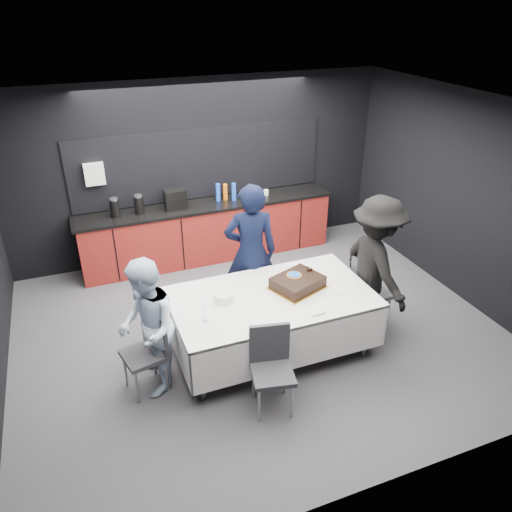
{
  "coord_description": "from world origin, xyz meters",
  "views": [
    {
      "loc": [
        -1.94,
        -4.86,
        3.89
      ],
      "look_at": [
        0.0,
        0.1,
        1.05
      ],
      "focal_mm": 35.0,
      "sensor_mm": 36.0,
      "label": 1
    }
  ],
  "objects_px": {
    "champagne_flute": "(204,309)",
    "chair_near": "(271,362)",
    "cake_assembly": "(298,282)",
    "chair_right": "(367,289)",
    "person_left": "(147,328)",
    "person_center": "(251,253)",
    "chair_left": "(150,346)",
    "person_right": "(375,265)",
    "party_table": "(272,306)",
    "plate_stack": "(223,297)"
  },
  "relations": [
    {
      "from": "champagne_flute",
      "to": "chair_near",
      "type": "height_order",
      "value": "champagne_flute"
    },
    {
      "from": "cake_assembly",
      "to": "chair_near",
      "type": "distance_m",
      "value": 1.15
    },
    {
      "from": "chair_right",
      "to": "person_left",
      "type": "distance_m",
      "value": 2.82
    },
    {
      "from": "chair_right",
      "to": "person_center",
      "type": "xyz_separation_m",
      "value": [
        -1.29,
        0.77,
        0.39
      ]
    },
    {
      "from": "chair_left",
      "to": "person_right",
      "type": "bearing_deg",
      "value": 1.81
    },
    {
      "from": "chair_left",
      "to": "chair_right",
      "type": "bearing_deg",
      "value": 3.11
    },
    {
      "from": "party_table",
      "to": "person_right",
      "type": "xyz_separation_m",
      "value": [
        1.39,
        -0.0,
        0.26
      ]
    },
    {
      "from": "chair_near",
      "to": "person_right",
      "type": "height_order",
      "value": "person_right"
    },
    {
      "from": "chair_left",
      "to": "chair_near",
      "type": "relative_size",
      "value": 1.0
    },
    {
      "from": "chair_near",
      "to": "person_right",
      "type": "distance_m",
      "value": 1.94
    },
    {
      "from": "cake_assembly",
      "to": "chair_near",
      "type": "xyz_separation_m",
      "value": [
        -0.7,
        -0.86,
        -0.32
      ]
    },
    {
      "from": "party_table",
      "to": "chair_right",
      "type": "distance_m",
      "value": 1.35
    },
    {
      "from": "chair_left",
      "to": "person_right",
      "type": "distance_m",
      "value": 2.87
    },
    {
      "from": "champagne_flute",
      "to": "person_center",
      "type": "relative_size",
      "value": 0.12
    },
    {
      "from": "person_center",
      "to": "champagne_flute",
      "type": "bearing_deg",
      "value": 61.63
    },
    {
      "from": "champagne_flute",
      "to": "chair_left",
      "type": "xyz_separation_m",
      "value": [
        -0.59,
        0.11,
        -0.4
      ]
    },
    {
      "from": "person_left",
      "to": "chair_right",
      "type": "bearing_deg",
      "value": 99.01
    },
    {
      "from": "champagne_flute",
      "to": "party_table",
      "type": "bearing_deg",
      "value": 13.37
    },
    {
      "from": "chair_right",
      "to": "person_center",
      "type": "relative_size",
      "value": 0.5
    },
    {
      "from": "party_table",
      "to": "plate_stack",
      "type": "bearing_deg",
      "value": 169.08
    },
    {
      "from": "chair_near",
      "to": "person_left",
      "type": "distance_m",
      "value": 1.34
    },
    {
      "from": "chair_left",
      "to": "chair_near",
      "type": "xyz_separation_m",
      "value": [
        1.11,
        -0.72,
        0.0
      ]
    },
    {
      "from": "cake_assembly",
      "to": "chair_right",
      "type": "xyz_separation_m",
      "value": [
        1.0,
        0.01,
        -0.32
      ]
    },
    {
      "from": "cake_assembly",
      "to": "chair_right",
      "type": "bearing_deg",
      "value": 0.57
    },
    {
      "from": "champagne_flute",
      "to": "person_left",
      "type": "bearing_deg",
      "value": 170.84
    },
    {
      "from": "cake_assembly",
      "to": "chair_near",
      "type": "height_order",
      "value": "cake_assembly"
    },
    {
      "from": "champagne_flute",
      "to": "chair_right",
      "type": "distance_m",
      "value": 2.26
    },
    {
      "from": "champagne_flute",
      "to": "person_right",
      "type": "xyz_separation_m",
      "value": [
        2.25,
        0.2,
        -0.04
      ]
    },
    {
      "from": "chair_near",
      "to": "person_left",
      "type": "height_order",
      "value": "person_left"
    },
    {
      "from": "party_table",
      "to": "cake_assembly",
      "type": "distance_m",
      "value": 0.41
    },
    {
      "from": "plate_stack",
      "to": "chair_left",
      "type": "relative_size",
      "value": 0.25
    },
    {
      "from": "person_right",
      "to": "chair_left",
      "type": "bearing_deg",
      "value": 91.76
    },
    {
      "from": "party_table",
      "to": "person_center",
      "type": "distance_m",
      "value": 0.87
    },
    {
      "from": "person_center",
      "to": "chair_right",
      "type": "bearing_deg",
      "value": 162.71
    },
    {
      "from": "chair_left",
      "to": "chair_near",
      "type": "distance_m",
      "value": 1.32
    },
    {
      "from": "chair_right",
      "to": "cake_assembly",
      "type": "bearing_deg",
      "value": -179.43
    },
    {
      "from": "chair_near",
      "to": "plate_stack",
      "type": "bearing_deg",
      "value": 102.64
    },
    {
      "from": "cake_assembly",
      "to": "party_table",
      "type": "bearing_deg",
      "value": -171.97
    },
    {
      "from": "cake_assembly",
      "to": "chair_left",
      "type": "relative_size",
      "value": 0.77
    },
    {
      "from": "person_center",
      "to": "person_left",
      "type": "height_order",
      "value": "person_center"
    },
    {
      "from": "chair_left",
      "to": "person_left",
      "type": "relative_size",
      "value": 0.59
    },
    {
      "from": "party_table",
      "to": "person_left",
      "type": "relative_size",
      "value": 1.48
    },
    {
      "from": "party_table",
      "to": "person_left",
      "type": "xyz_separation_m",
      "value": [
        -1.46,
        -0.11,
        0.14
      ]
    },
    {
      "from": "chair_right",
      "to": "person_center",
      "type": "height_order",
      "value": "person_center"
    },
    {
      "from": "chair_right",
      "to": "champagne_flute",
      "type": "bearing_deg",
      "value": -173.19
    },
    {
      "from": "plate_stack",
      "to": "chair_near",
      "type": "xyz_separation_m",
      "value": [
        0.21,
        -0.91,
        -0.3
      ]
    },
    {
      "from": "cake_assembly",
      "to": "plate_stack",
      "type": "xyz_separation_m",
      "value": [
        -0.9,
        0.06,
        -0.02
      ]
    },
    {
      "from": "person_right",
      "to": "party_table",
      "type": "bearing_deg",
      "value": 89.83
    },
    {
      "from": "chair_right",
      "to": "person_left",
      "type": "xyz_separation_m",
      "value": [
        -2.81,
        -0.17,
        0.25
      ]
    },
    {
      "from": "chair_left",
      "to": "plate_stack",
      "type": "bearing_deg",
      "value": 12.44
    }
  ]
}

